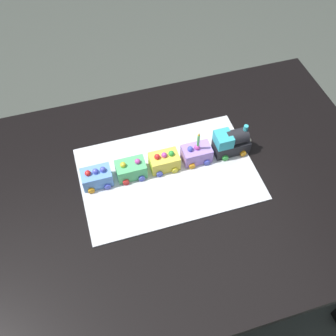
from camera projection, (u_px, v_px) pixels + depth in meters
ground_plane at (179, 269)px, 1.92m from camera, size 8.00×8.00×0.00m
dining_table at (182, 201)px, 1.41m from camera, size 1.40×1.00×0.74m
cake_board at (168, 174)px, 1.35m from camera, size 0.60×0.40×0.00m
cake_locomotive at (231, 142)px, 1.37m from camera, size 0.14×0.08×0.12m
cake_car_tanker_lavender at (196, 153)px, 1.37m from camera, size 0.10×0.08×0.07m
cake_car_hopper_lemon at (164, 161)px, 1.34m from camera, size 0.10×0.08×0.07m
cake_car_caboose_mint_green at (131, 169)px, 1.33m from camera, size 0.10×0.08×0.07m
cake_car_gondola_sky_blue at (97, 177)px, 1.30m from camera, size 0.10×0.08×0.07m
birthday_candle at (198, 139)px, 1.31m from camera, size 0.01×0.01×0.06m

